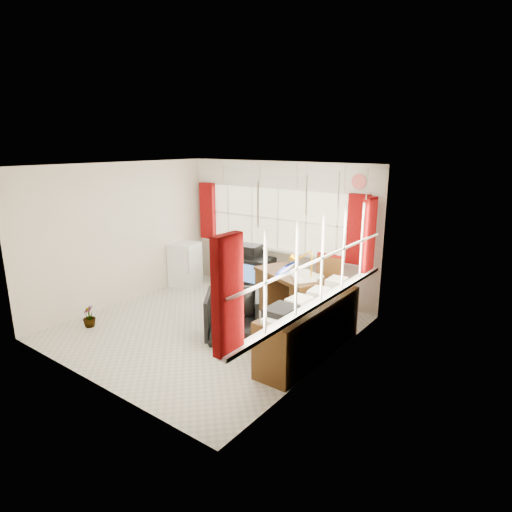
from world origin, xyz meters
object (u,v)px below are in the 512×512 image
at_px(office_chair, 233,316).
at_px(radiator, 238,312).
at_px(mini_fridge, 185,264).
at_px(desk_lamp, 312,259).
at_px(desk, 291,293).
at_px(tv_bench, 247,285).
at_px(task_chair, 326,288).
at_px(credenza, 310,328).
at_px(crt_tv, 257,271).

xyz_separation_m(office_chair, radiator, (-0.22, 0.39, -0.12)).
bearing_deg(mini_fridge, desk_lamp, -4.23).
distance_m(desk, office_chair, 1.23).
bearing_deg(mini_fridge, radiator, -23.75).
relative_size(radiator, tv_bench, 0.43).
height_order(desk_lamp, office_chair, desk_lamp).
bearing_deg(task_chair, credenza, -72.50).
relative_size(desk_lamp, credenza, 0.23).
relative_size(office_chair, radiator, 1.32).
distance_m(credenza, crt_tv, 2.43).
distance_m(task_chair, crt_tv, 1.66).
relative_size(desk_lamp, tv_bench, 0.33).
bearing_deg(desk, office_chair, -101.60).
xyz_separation_m(task_chair, office_chair, (-0.82, -1.33, -0.23)).
height_order(office_chair, radiator, office_chair).
xyz_separation_m(radiator, tv_bench, (-0.91, 1.38, -0.12)).
bearing_deg(tv_bench, radiator, -56.67).
xyz_separation_m(task_chair, credenza, (0.34, -1.07, -0.20)).
bearing_deg(radiator, office_chair, -61.20).
bearing_deg(crt_tv, desk_lamp, -21.66).
relative_size(desk_lamp, radiator, 0.77).
distance_m(radiator, credenza, 1.38).
distance_m(tv_bench, mini_fridge, 1.35).
xyz_separation_m(credenza, crt_tv, (-1.96, 1.44, 0.10)).
relative_size(task_chair, tv_bench, 0.80).
bearing_deg(office_chair, task_chair, 21.76).
height_order(desk, mini_fridge, mini_fridge).
relative_size(desk, crt_tv, 2.65).
relative_size(desk_lamp, mini_fridge, 0.53).
bearing_deg(mini_fridge, task_chair, -0.12).
height_order(task_chair, radiator, task_chair).
distance_m(office_chair, mini_fridge, 2.71).
xyz_separation_m(desk, mini_fridge, (-2.60, 0.13, 0.02)).
relative_size(radiator, mini_fridge, 0.68).
relative_size(office_chair, credenza, 0.39).
xyz_separation_m(tv_bench, mini_fridge, (-1.23, -0.44, 0.31)).
height_order(desk, credenza, credenza).
relative_size(task_chair, crt_tv, 2.02).
bearing_deg(desk_lamp, desk, 167.91).
distance_m(desk_lamp, radiator, 1.41).
distance_m(task_chair, mini_fridge, 3.18).
xyz_separation_m(desk, desk_lamp, (0.42, -0.09, 0.66)).
distance_m(office_chair, tv_bench, 2.11).
bearing_deg(mini_fridge, crt_tv, 12.99).
bearing_deg(tv_bench, desk_lamp, -20.33).
relative_size(task_chair, mini_fridge, 1.28).
relative_size(desk_lamp, task_chair, 0.41).
height_order(task_chair, crt_tv, task_chair).
bearing_deg(desk_lamp, office_chair, -120.84).
bearing_deg(task_chair, radiator, -137.75).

